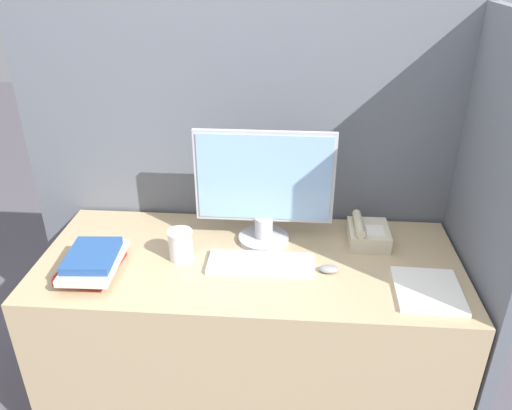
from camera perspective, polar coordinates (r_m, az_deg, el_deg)
cubicle_panel_rear at (r=2.26m, az=0.08°, el=1.04°), size 2.04×0.04×1.66m
cubicle_panel_right at (r=2.06m, az=23.84°, el=-4.25°), size 0.04×0.76×1.66m
desk at (r=2.19m, az=-0.71°, el=-14.33°), size 1.64×0.70×0.75m
monitor at (r=1.97m, az=0.93°, el=1.66°), size 0.55×0.21×0.48m
keyboard at (r=1.92m, az=0.59°, el=-6.73°), size 0.41×0.15×0.02m
mouse at (r=1.90m, az=8.30°, el=-7.26°), size 0.07×0.05×0.03m
coffee_cup at (r=1.96m, az=-8.62°, el=-4.52°), size 0.10×0.10×0.12m
book_stack at (r=1.96m, az=-18.21°, el=-6.19°), size 0.22×0.30×0.09m
desk_telephone at (r=2.10m, az=12.62°, el=-3.23°), size 0.16×0.19×0.10m
paper_pile at (r=1.89m, az=19.07°, el=-9.19°), size 0.24×0.27×0.01m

